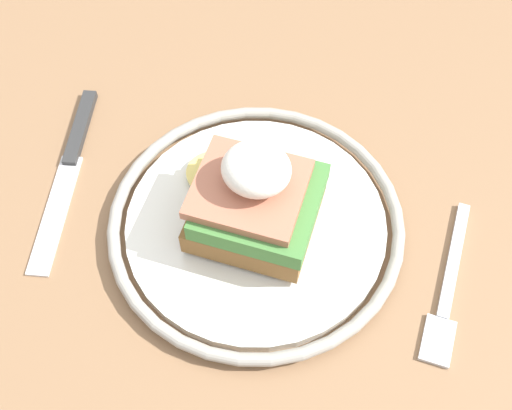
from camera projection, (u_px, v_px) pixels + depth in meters
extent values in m
cube|color=#846042|center=(287.00, 213.00, 0.54)|extent=(1.06, 0.84, 0.03)
cylinder|color=#846042|center=(75.00, 88.00, 1.11)|extent=(0.06, 0.06, 0.71)
cylinder|color=silver|center=(256.00, 225.00, 0.51)|extent=(0.21, 0.21, 0.01)
torus|color=gray|center=(256.00, 222.00, 0.51)|extent=(0.24, 0.24, 0.01)
cube|color=brown|center=(256.00, 211.00, 0.49)|extent=(0.09, 0.09, 0.02)
cube|color=#427A38|center=(260.00, 201.00, 0.48)|extent=(0.09, 0.09, 0.02)
cube|color=#AD664C|center=(249.00, 189.00, 0.47)|extent=(0.08, 0.07, 0.01)
ellipsoid|color=white|center=(256.00, 169.00, 0.45)|extent=(0.05, 0.05, 0.03)
cylinder|color=#EAD166|center=(211.00, 174.00, 0.52)|extent=(0.04, 0.04, 0.00)
cube|color=silver|center=(454.00, 259.00, 0.50)|extent=(0.01, 0.10, 0.00)
cube|color=silver|center=(438.00, 341.00, 0.46)|extent=(0.02, 0.04, 0.00)
cube|color=#2D2D2D|center=(80.00, 128.00, 0.57)|extent=(0.03, 0.08, 0.01)
cube|color=silver|center=(56.00, 213.00, 0.52)|extent=(0.04, 0.12, 0.00)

